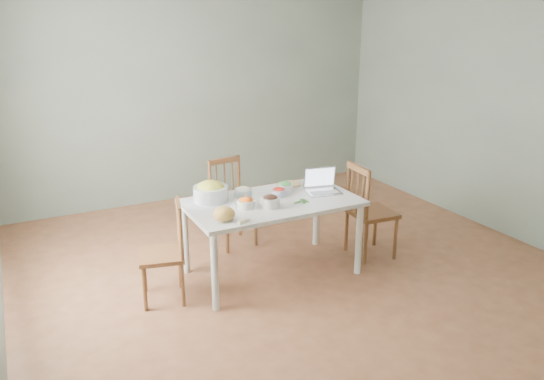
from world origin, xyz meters
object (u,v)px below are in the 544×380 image
dining_table (272,237)px  chair_far (233,204)px  chair_right (372,210)px  laptop (324,182)px  bread_boule (224,214)px  bowl_squash (211,191)px  chair_left (161,253)px

dining_table → chair_far: chair_far is taller
chair_right → laptop: 0.64m
chair_far → bread_boule: size_ratio=4.99×
bowl_squash → bread_boule: bearing=-98.9°
dining_table → laptop: laptop is taller
bread_boule → bowl_squash: bearing=81.1°
dining_table → bread_boule: size_ratio=8.51×
bread_boule → bowl_squash: bowl_squash is taller
chair_far → bowl_squash: (-0.44, -0.53, 0.36)m
dining_table → chair_far: 0.79m
laptop → bread_boule: bearing=-155.2°
dining_table → chair_left: chair_left is taller
chair_left → bread_boule: chair_left is taller
bread_boule → laptop: (1.10, 0.23, 0.05)m
chair_left → chair_right: 2.11m
dining_table → chair_right: 1.07m
chair_far → dining_table: bearing=-92.8°
bread_boule → bowl_squash: size_ratio=0.58×
chair_right → dining_table: bearing=89.4°
chair_right → bowl_squash: chair_right is taller
dining_table → bread_boule: 0.75m
dining_table → chair_far: bearing=94.0°
chair_far → bread_boule: (-0.52, -1.04, 0.33)m
laptop → chair_left: bearing=-167.9°
chair_right → bread_boule: size_ratio=5.28×
chair_left → dining_table: bearing=104.0°
bowl_squash → chair_right: bearing=-12.5°
chair_left → chair_right: chair_right is taller
bread_boule → chair_right: bearing=5.6°
chair_left → laptop: bearing=102.8°
bowl_squash → chair_left: bearing=-155.5°
dining_table → bowl_squash: 0.71m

